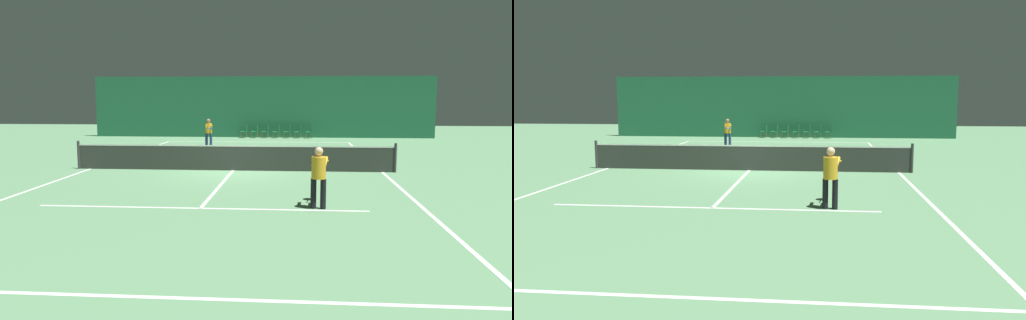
{
  "view_description": "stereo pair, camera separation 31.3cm",
  "coord_description": "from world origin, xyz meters",
  "views": [
    {
      "loc": [
        2.34,
        -18.33,
        2.74
      ],
      "look_at": [
        1.16,
        -3.69,
        0.87
      ],
      "focal_mm": 35.0,
      "sensor_mm": 36.0,
      "label": 1
    },
    {
      "loc": [
        2.65,
        -18.3,
        2.74
      ],
      "look_at": [
        1.16,
        -3.69,
        0.87
      ],
      "focal_mm": 35.0,
      "sensor_mm": 36.0,
      "label": 2
    }
  ],
  "objects": [
    {
      "name": "player_near",
      "position": [
        2.91,
        -6.14,
        0.89
      ],
      "size": [
        0.53,
        1.32,
        1.53
      ],
      "rotation": [
        0.0,
        0.0,
        1.42
      ],
      "color": "black",
      "rests_on": "ground"
    },
    {
      "name": "backdrop_curtain",
      "position": [
        0.0,
        15.46,
        2.05
      ],
      "size": [
        23.0,
        0.12,
        4.1
      ],
      "color": "#1E5B3D",
      "rests_on": "ground"
    },
    {
      "name": "courtside_chair_0",
      "position": [
        -1.1,
        14.91,
        0.49
      ],
      "size": [
        0.44,
        0.44,
        0.84
      ],
      "rotation": [
        0.0,
        0.0,
        -1.57
      ],
      "color": "brown",
      "rests_on": "ground"
    },
    {
      "name": "courtside_chair_6",
      "position": [
        3.27,
        14.91,
        0.49
      ],
      "size": [
        0.44,
        0.44,
        0.84
      ],
      "rotation": [
        0.0,
        0.0,
        -1.57
      ],
      "color": "brown",
      "rests_on": "ground"
    },
    {
      "name": "courtside_chair_4",
      "position": [
        1.81,
        14.91,
        0.49
      ],
      "size": [
        0.44,
        0.44,
        0.84
      ],
      "rotation": [
        0.0,
        0.0,
        -1.57
      ],
      "color": "brown",
      "rests_on": "ground"
    },
    {
      "name": "courtside_chair_5",
      "position": [
        2.54,
        14.91,
        0.49
      ],
      "size": [
        0.44,
        0.44,
        0.84
      ],
      "rotation": [
        0.0,
        0.0,
        -1.57
      ],
      "color": "brown",
      "rests_on": "ground"
    },
    {
      "name": "tennis_net",
      "position": [
        0.0,
        0.0,
        0.51
      ],
      "size": [
        12.0,
        0.1,
        1.07
      ],
      "color": "#2D332D",
      "rests_on": "ground"
    },
    {
      "name": "court_line_centre",
      "position": [
        0.0,
        0.0,
        0.0
      ],
      "size": [
        0.1,
        12.8,
        0.0
      ],
      "color": "white",
      "rests_on": "ground"
    },
    {
      "name": "courtside_chair_2",
      "position": [
        0.36,
        14.91,
        0.49
      ],
      "size": [
        0.44,
        0.44,
        0.84
      ],
      "rotation": [
        0.0,
        0.0,
        -1.57
      ],
      "color": "brown",
      "rests_on": "ground"
    },
    {
      "name": "court_line_service_far",
      "position": [
        0.0,
        6.4,
        0.0
      ],
      "size": [
        8.25,
        0.1,
        0.0
      ],
      "color": "white",
      "rests_on": "ground"
    },
    {
      "name": "ground_plane",
      "position": [
        0.0,
        0.0,
        0.0
      ],
      "size": [
        60.0,
        60.0,
        0.0
      ],
      "primitive_type": "plane",
      "color": "#56845B"
    },
    {
      "name": "court_line_service_near",
      "position": [
        0.0,
        -6.4,
        0.0
      ],
      "size": [
        8.25,
        0.1,
        0.0
      ],
      "color": "white",
      "rests_on": "ground"
    },
    {
      "name": "courtside_chair_1",
      "position": [
        -0.37,
        14.91,
        0.49
      ],
      "size": [
        0.44,
        0.44,
        0.84
      ],
      "rotation": [
        0.0,
        0.0,
        -1.57
      ],
      "color": "brown",
      "rests_on": "ground"
    },
    {
      "name": "court_line_sideline_left",
      "position": [
        -5.5,
        0.0,
        0.0
      ],
      "size": [
        0.1,
        23.8,
        0.0
      ],
      "color": "white",
      "rests_on": "ground"
    },
    {
      "name": "courtside_chair_3",
      "position": [
        1.08,
        14.91,
        0.49
      ],
      "size": [
        0.44,
        0.44,
        0.84
      ],
      "rotation": [
        0.0,
        0.0,
        -1.57
      ],
      "color": "brown",
      "rests_on": "ground"
    },
    {
      "name": "player_far",
      "position": [
        -2.44,
        8.65,
        0.9
      ],
      "size": [
        0.64,
        1.34,
        1.54
      ],
      "rotation": [
        0.0,
        0.0,
        -1.33
      ],
      "color": "navy",
      "rests_on": "ground"
    },
    {
      "name": "court_line_baseline_far",
      "position": [
        0.0,
        11.9,
        0.0
      ],
      "size": [
        11.0,
        0.1,
        0.0
      ],
      "color": "white",
      "rests_on": "ground"
    },
    {
      "name": "court_line_baseline_near",
      "position": [
        0.0,
        -11.9,
        0.0
      ],
      "size": [
        11.0,
        0.1,
        0.0
      ],
      "color": "white",
      "rests_on": "ground"
    },
    {
      "name": "court_line_sideline_right",
      "position": [
        5.5,
        0.0,
        0.0
      ],
      "size": [
        0.1,
        23.8,
        0.0
      ],
      "color": "white",
      "rests_on": "ground"
    }
  ]
}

